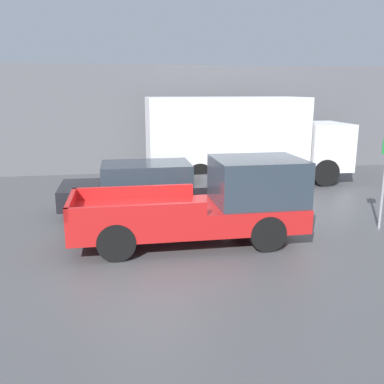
{
  "coord_description": "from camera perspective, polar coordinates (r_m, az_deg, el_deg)",
  "views": [
    {
      "loc": [
        -0.55,
        -9.38,
        3.59
      ],
      "look_at": [
        1.27,
        1.23,
        1.0
      ],
      "focal_mm": 40.0,
      "sensor_mm": 36.0,
      "label": 1
    }
  ],
  "objects": [
    {
      "name": "delivery_truck",
      "position": [
        16.65,
        6.54,
        7.23
      ],
      "size": [
        7.78,
        2.42,
        3.3
      ],
      "color": "white",
      "rests_on": "ground"
    },
    {
      "name": "pickup_truck",
      "position": [
        10.19,
        2.73,
        -1.5
      ],
      "size": [
        5.44,
        1.95,
        2.0
      ],
      "color": "red",
      "rests_on": "ground"
    },
    {
      "name": "building_wall",
      "position": [
        18.86,
        -8.16,
        9.5
      ],
      "size": [
        28.0,
        0.15,
        4.61
      ],
      "color": "#56565B",
      "rests_on": "ground"
    },
    {
      "name": "car",
      "position": [
        12.84,
        -6.54,
        0.72
      ],
      "size": [
        4.72,
        1.92,
        1.47
      ],
      "color": "black",
      "rests_on": "ground"
    },
    {
      "name": "parking_sign",
      "position": [
        12.07,
        24.27,
        1.9
      ],
      "size": [
        0.3,
        0.07,
        2.5
      ],
      "color": "gray",
      "rests_on": "ground"
    },
    {
      "name": "ground_plane",
      "position": [
        10.05,
        -6.01,
        -7.46
      ],
      "size": [
        60.0,
        60.0,
        0.0
      ],
      "primitive_type": "plane",
      "color": "#4C4C4F"
    }
  ]
}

